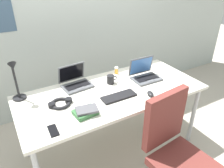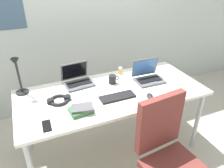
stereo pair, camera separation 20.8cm
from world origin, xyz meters
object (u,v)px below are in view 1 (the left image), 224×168
computer_mouse (150,94)px  coffee_mug (111,79)px  pill_bottle (116,70)px  headphones (60,103)px  laptop_far_corner (145,75)px  office_chair (176,161)px  book_stack (86,111)px  cell_phone (53,131)px  external_keyboard (119,96)px  desk_lamp (16,81)px  laptop_back_left (76,82)px

computer_mouse → coffee_mug: (-0.21, 0.39, 0.03)m
pill_bottle → headphones: bearing=-159.1°
laptop_far_corner → office_chair: bearing=-107.6°
computer_mouse → book_stack: bearing=-165.1°
cell_phone → external_keyboard: bearing=15.3°
headphones → office_chair: 1.09m
coffee_mug → book_stack: bearing=-140.8°
office_chair → desk_lamp: bearing=134.2°
desk_lamp → cell_phone: size_ratio=2.94×
office_chair → computer_mouse: bearing=79.6°
laptop_back_left → coffee_mug: laptop_back_left is taller
computer_mouse → cell_phone: 0.94m
desk_lamp → headphones: bearing=-40.5°
laptop_far_corner → external_keyboard: laptop_far_corner is taller
desk_lamp → cell_phone: (0.14, -0.56, -0.19)m
cell_phone → headphones: 0.34m
laptop_back_left → office_chair: size_ratio=0.31×
coffee_mug → pill_bottle: bearing=44.5°
laptop_back_left → pill_bottle: bearing=3.7°
laptop_back_left → external_keyboard: laptop_back_left is taller
pill_bottle → coffee_mug: size_ratio=0.70×
laptop_far_corner → computer_mouse: bearing=-118.3°
book_stack → coffee_mug: (0.44, 0.36, 0.02)m
laptop_far_corner → pill_bottle: size_ratio=3.77×
laptop_back_left → computer_mouse: size_ratio=3.18×
pill_bottle → office_chair: size_ratio=0.08×
headphones → book_stack: bearing=-59.7°
headphones → coffee_mug: coffee_mug is taller
cell_phone → book_stack: bearing=15.6°
external_keyboard → coffee_mug: bearing=76.8°
office_chair → pill_bottle: bearing=87.5°
coffee_mug → office_chair: 0.97m
external_keyboard → pill_bottle: (0.23, 0.43, 0.03)m
cell_phone → laptop_far_corner: bearing=19.5°
external_keyboard → pill_bottle: 0.49m
laptop_back_left → computer_mouse: bearing=-43.9°
coffee_mug → office_chair: (0.12, -0.88, -0.39)m
laptop_back_left → office_chair: office_chair is taller
external_keyboard → computer_mouse: bearing=-22.7°
cell_phone → office_chair: size_ratio=0.14×
laptop_back_left → book_stack: 0.50m
coffee_mug → office_chair: office_chair is taller
coffee_mug → cell_phone: bearing=-149.8°
office_chair → cell_phone: bearing=151.7°
external_keyboard → book_stack: (-0.37, -0.08, 0.02)m
computer_mouse → pill_bottle: (-0.04, 0.55, 0.02)m
laptop_far_corner → cell_phone: 1.15m
external_keyboard → pill_bottle: size_ratio=4.18×
external_keyboard → coffee_mug: size_ratio=2.92×
laptop_far_corner → coffee_mug: size_ratio=2.63×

